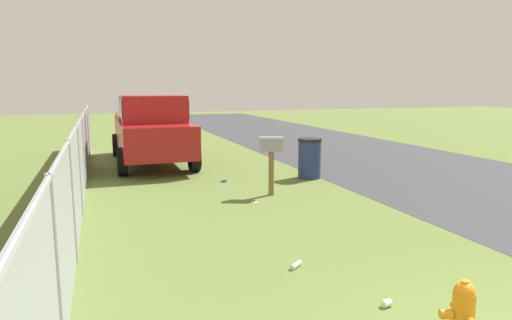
% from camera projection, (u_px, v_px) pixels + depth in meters
% --- Properties ---
extents(road_asphalt, '(60.00, 6.64, 0.01)m').
position_uv_depth(road_asphalt, '(491.00, 187.00, 10.59)').
color(road_asphalt, '#38383D').
rests_on(road_asphalt, ground).
extents(fire_hydrant, '(0.38, 0.35, 0.63)m').
position_uv_depth(fire_hydrant, '(462.00, 315.00, 4.06)').
color(fire_hydrant, orange).
rests_on(fire_hydrant, ground).
extents(mailbox, '(0.37, 0.55, 1.29)m').
position_uv_depth(mailbox, '(271.00, 148.00, 9.67)').
color(mailbox, brown).
rests_on(mailbox, ground).
extents(pickup_truck, '(5.53, 2.20, 2.09)m').
position_uv_depth(pickup_truck, '(151.00, 128.00, 13.61)').
color(pickup_truck, maroon).
rests_on(pickup_truck, ground).
extents(trash_bin, '(0.61, 0.61, 1.03)m').
position_uv_depth(trash_bin, '(309.00, 158.00, 11.59)').
color(trash_bin, navy).
rests_on(trash_bin, ground).
extents(fence_section, '(16.99, 0.07, 1.67)m').
position_uv_depth(fence_section, '(81.00, 157.00, 9.28)').
color(fence_section, '#9EA3A8').
rests_on(fence_section, ground).
extents(litter_wrapper_midfield_b, '(0.12, 0.14, 0.01)m').
position_uv_depth(litter_wrapper_midfield_b, '(254.00, 202.00, 9.22)').
color(litter_wrapper_midfield_b, silver).
rests_on(litter_wrapper_midfield_b, ground).
extents(litter_bottle_by_mailbox, '(0.19, 0.22, 0.07)m').
position_uv_depth(litter_bottle_by_mailbox, '(296.00, 265.00, 5.89)').
color(litter_bottle_by_mailbox, '#B2D8BF').
rests_on(litter_bottle_by_mailbox, ground).
extents(litter_can_midfield_a, '(0.08, 0.13, 0.07)m').
position_uv_depth(litter_can_midfield_a, '(224.00, 181.00, 11.15)').
color(litter_can_midfield_a, blue).
rests_on(litter_can_midfield_a, ground).
extents(litter_cup_near_hydrant, '(0.10, 0.11, 0.08)m').
position_uv_depth(litter_cup_near_hydrant, '(387.00, 303.00, 4.83)').
color(litter_cup_near_hydrant, white).
rests_on(litter_cup_near_hydrant, ground).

